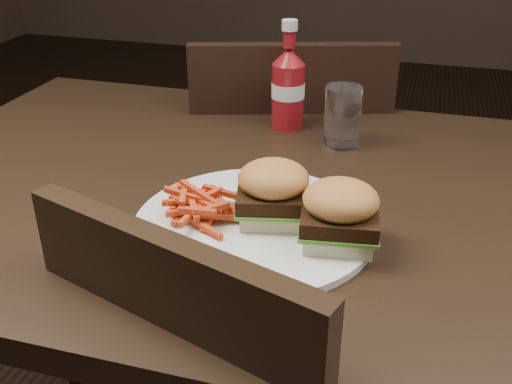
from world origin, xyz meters
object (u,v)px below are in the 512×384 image
(chair_far, at_px, (283,204))
(plate, at_px, (254,225))
(ketchup_bottle, at_px, (288,96))
(tumbler, at_px, (342,115))
(dining_table, at_px, (256,197))

(chair_far, bearing_deg, plate, 82.84)
(ketchup_bottle, distance_m, tumbler, 0.12)
(dining_table, distance_m, chair_far, 0.60)
(dining_table, height_order, plate, plate)
(tumbler, bearing_deg, chair_far, 118.73)
(chair_far, relative_size, plate, 1.31)
(dining_table, height_order, ketchup_bottle, ketchup_bottle)
(plate, height_order, tumbler, tumbler)
(ketchup_bottle, bearing_deg, chair_far, 103.92)
(dining_table, bearing_deg, chair_far, 98.29)
(dining_table, distance_m, tumbler, 0.23)
(ketchup_bottle, height_order, tumbler, ketchup_bottle)
(chair_far, xyz_separation_m, ketchup_bottle, (0.07, -0.26, 0.38))
(chair_far, distance_m, plate, 0.72)
(chair_far, relative_size, tumbler, 4.27)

